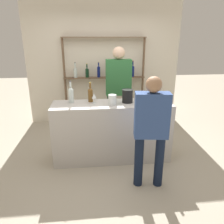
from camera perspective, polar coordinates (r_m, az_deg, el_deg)
The scene contains 12 objects.
ground_plane at distance 3.87m, azimuth 0.00°, elevation -11.71°, with size 16.00×16.00×0.00m, color #B2A893.
bar_counter at distance 3.64m, azimuth 0.00°, elevation -5.09°, with size 1.91×0.54×0.98m, color #B7B2AD.
back_wall at distance 5.22m, azimuth -2.16°, elevation 12.73°, with size 3.51×0.12×2.80m, color beige.
back_shelf at distance 5.06m, azimuth -1.98°, elevation 11.14°, with size 1.85×0.18×1.98m.
counter_bottle_0 at distance 3.54m, azimuth -5.67°, elevation 4.64°, with size 0.08×0.08×0.32m.
counter_bottle_1 at distance 3.64m, azimuth 11.42°, elevation 4.99°, with size 0.09×0.09×0.36m.
counter_bottle_2 at distance 3.54m, azimuth -10.66°, elevation 4.55°, with size 0.08×0.08×0.35m.
wine_glass at distance 3.47m, azimuth -4.72°, elevation 4.17°, with size 0.07×0.07×0.16m.
ice_bucket at distance 3.50m, azimuth 4.06°, elevation 4.19°, with size 0.18×0.18×0.21m.
cork_jar at distance 3.40m, azimuth 0.11°, elevation 3.25°, with size 0.13×0.13×0.15m.
server_behind_counter at distance 4.38m, azimuth 1.69°, elevation 6.91°, with size 0.50×0.24×1.80m.
customer_right at distance 2.86m, azimuth 10.19°, elevation -3.61°, with size 0.46×0.25×1.54m.
Camera 1 is at (-0.34, -3.30, 1.99)m, focal length 35.00 mm.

